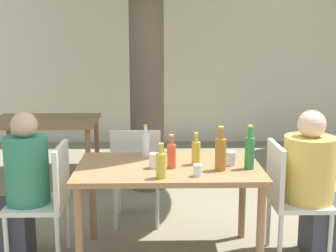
% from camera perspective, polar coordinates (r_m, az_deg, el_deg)
% --- Properties ---
extents(cafe_building_wall, '(10.00, 0.08, 2.80)m').
position_cam_1_polar(cafe_building_wall, '(7.54, -0.66, 8.56)').
color(cafe_building_wall, beige).
rests_on(cafe_building_wall, ground_plane).
extents(dining_table_front, '(1.40, 0.84, 0.76)m').
position_cam_1_polar(dining_table_front, '(3.61, 0.11, -6.19)').
color(dining_table_front, '#996B42').
rests_on(dining_table_front, ground_plane).
extents(dining_table_back, '(1.23, 0.88, 0.76)m').
position_cam_1_polar(dining_table_back, '(5.70, -14.78, -0.14)').
color(dining_table_back, '#996B42').
rests_on(dining_table_back, ground_plane).
extents(patio_chair_0, '(0.44, 0.44, 0.92)m').
position_cam_1_polar(patio_chair_0, '(3.75, -14.46, -8.18)').
color(patio_chair_0, beige).
rests_on(patio_chair_0, ground_plane).
extents(patio_chair_1, '(0.44, 0.44, 0.92)m').
position_cam_1_polar(patio_chair_1, '(3.79, 14.50, -7.96)').
color(patio_chair_1, beige).
rests_on(patio_chair_1, ground_plane).
extents(patio_chair_2, '(0.44, 0.44, 0.92)m').
position_cam_1_polar(patio_chair_2, '(4.28, -3.88, -5.42)').
color(patio_chair_2, beige).
rests_on(patio_chair_2, ground_plane).
extents(person_seated_0, '(0.57, 0.33, 1.18)m').
position_cam_1_polar(person_seated_0, '(3.81, -18.00, -8.09)').
color(person_seated_0, '#383842').
rests_on(person_seated_0, ground_plane).
extents(person_seated_1, '(0.60, 0.40, 1.18)m').
position_cam_1_polar(person_seated_1, '(3.86, 17.87, -7.63)').
color(person_seated_1, '#383842').
rests_on(person_seated_1, ground_plane).
extents(water_bottle_0, '(0.07, 0.07, 0.26)m').
position_cam_1_polar(water_bottle_0, '(3.85, -2.73, -2.19)').
color(water_bottle_0, silver).
rests_on(water_bottle_0, dining_table_front).
extents(oil_cruet_1, '(0.07, 0.07, 0.25)m').
position_cam_1_polar(oil_cruet_1, '(3.60, 3.44, -3.21)').
color(oil_cruet_1, gold).
rests_on(oil_cruet_1, dining_table_front).
extents(oil_cruet_2, '(0.08, 0.08, 0.25)m').
position_cam_1_polar(oil_cruet_2, '(3.26, -0.83, -4.74)').
color(oil_cruet_2, gold).
rests_on(oil_cruet_2, dining_table_front).
extents(green_bottle_3, '(0.07, 0.07, 0.33)m').
position_cam_1_polar(green_bottle_3, '(3.53, 9.92, -3.14)').
color(green_bottle_3, '#287A38').
rests_on(green_bottle_3, dining_table_front).
extents(amber_bottle_4, '(0.08, 0.08, 0.33)m').
position_cam_1_polar(amber_bottle_4, '(3.46, 6.43, -3.33)').
color(amber_bottle_4, '#9E661E').
rests_on(amber_bottle_4, dining_table_front).
extents(soda_bottle_5, '(0.07, 0.07, 0.26)m').
position_cam_1_polar(soda_bottle_5, '(3.50, 0.44, -3.58)').
color(soda_bottle_5, '#DB4C2D').
rests_on(soda_bottle_5, dining_table_front).
extents(drinking_glass_0, '(0.08, 0.08, 0.11)m').
position_cam_1_polar(drinking_glass_0, '(3.61, 7.66, -3.96)').
color(drinking_glass_0, silver).
rests_on(drinking_glass_0, dining_table_front).
extents(drinking_glass_1, '(0.08, 0.08, 0.11)m').
position_cam_1_polar(drinking_glass_1, '(3.51, -1.69, -4.25)').
color(drinking_glass_1, silver).
rests_on(drinking_glass_1, dining_table_front).
extents(drinking_glass_2, '(0.07, 0.07, 0.09)m').
position_cam_1_polar(drinking_glass_2, '(3.32, 3.62, -5.42)').
color(drinking_glass_2, silver).
rests_on(drinking_glass_2, dining_table_front).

